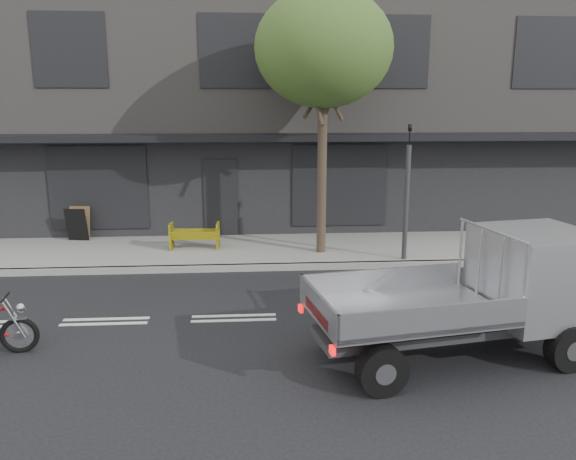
{
  "coord_description": "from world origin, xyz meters",
  "views": [
    {
      "loc": [
        0.33,
        -10.06,
        4.0
      ],
      "look_at": [
        1.07,
        0.5,
        1.59
      ],
      "focal_mm": 35.0,
      "sensor_mm": 36.0,
      "label": 1
    }
  ],
  "objects_px": {
    "construction_barrier": "(194,237)",
    "sandwich_board": "(77,225)",
    "traffic_light_pole": "(406,200)",
    "flatbed_ute": "(514,282)",
    "street_tree": "(324,49)"
  },
  "relations": [
    {
      "from": "street_tree",
      "to": "sandwich_board",
      "type": "height_order",
      "value": "street_tree"
    },
    {
      "from": "traffic_light_pole",
      "to": "flatbed_ute",
      "type": "distance_m",
      "value": 5.13
    },
    {
      "from": "traffic_light_pole",
      "to": "flatbed_ute",
      "type": "bearing_deg",
      "value": -86.16
    },
    {
      "from": "traffic_light_pole",
      "to": "construction_barrier",
      "type": "relative_size",
      "value": 2.63
    },
    {
      "from": "traffic_light_pole",
      "to": "construction_barrier",
      "type": "distance_m",
      "value": 5.59
    },
    {
      "from": "traffic_light_pole",
      "to": "flatbed_ute",
      "type": "height_order",
      "value": "traffic_light_pole"
    },
    {
      "from": "traffic_light_pole",
      "to": "sandwich_board",
      "type": "bearing_deg",
      "value": 164.15
    },
    {
      "from": "street_tree",
      "to": "construction_barrier",
      "type": "height_order",
      "value": "street_tree"
    },
    {
      "from": "flatbed_ute",
      "to": "construction_barrier",
      "type": "bearing_deg",
      "value": 122.25
    },
    {
      "from": "traffic_light_pole",
      "to": "sandwich_board",
      "type": "distance_m",
      "value": 9.17
    },
    {
      "from": "flatbed_ute",
      "to": "traffic_light_pole",
      "type": "bearing_deg",
      "value": 83.9
    },
    {
      "from": "flatbed_ute",
      "to": "construction_barrier",
      "type": "relative_size",
      "value": 3.59
    },
    {
      "from": "construction_barrier",
      "to": "sandwich_board",
      "type": "distance_m",
      "value": 3.66
    },
    {
      "from": "traffic_light_pole",
      "to": "sandwich_board",
      "type": "xyz_separation_m",
      "value": [
        -8.77,
        2.49,
        -1.03
      ]
    },
    {
      "from": "street_tree",
      "to": "construction_barrier",
      "type": "bearing_deg",
      "value": 174.37
    }
  ]
}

